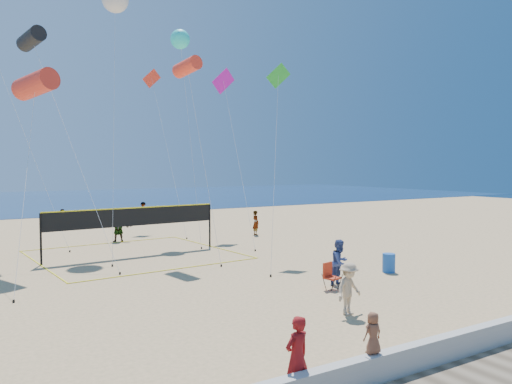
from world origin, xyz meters
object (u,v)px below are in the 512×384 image
camp_chair (330,274)px  volleyball_net (134,222)px  woman (297,357)px  trash_barrel (389,263)px

camp_chair → volleyball_net: (-4.02, 10.91, 1.15)m
woman → volleyball_net: 17.50m
camp_chair → volleyball_net: 11.68m
volleyball_net → camp_chair: bearing=-74.4°
woman → camp_chair: bearing=-144.1°
woman → volleyball_net: (2.18, 17.34, 0.89)m
woman → volleyball_net: size_ratio=0.16×
woman → volleyball_net: volleyball_net is taller
woman → trash_barrel: 12.71m
camp_chair → trash_barrel: bearing=-1.0°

